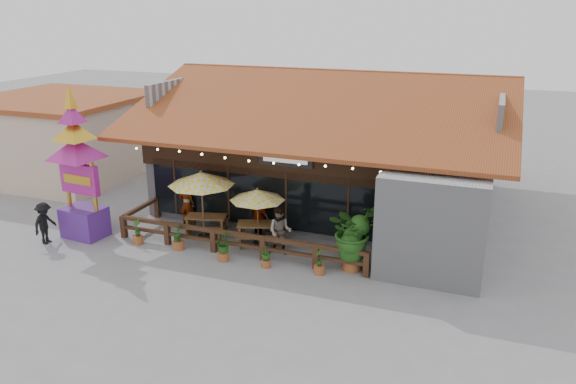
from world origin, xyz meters
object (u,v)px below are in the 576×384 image
at_px(umbrella_left, 201,179).
at_px(picnic_table_right, 260,230).
at_px(thai_sign_tower, 76,153).
at_px(tropical_plant, 353,232).
at_px(umbrella_right, 257,195).
at_px(picnic_table_left, 206,222).
at_px(pedestrian, 45,223).

bearing_deg(umbrella_left, picnic_table_right, 5.44).
xyz_separation_m(thai_sign_tower, tropical_plant, (10.72, 0.79, -2.01)).
bearing_deg(umbrella_left, umbrella_right, 3.94).
relative_size(picnic_table_left, picnic_table_right, 0.91).
bearing_deg(picnic_table_left, umbrella_left, -79.14).
xyz_separation_m(umbrella_left, picnic_table_left, (-0.06, 0.32, -1.90)).
height_order(umbrella_left, picnic_table_left, umbrella_left).
bearing_deg(thai_sign_tower, tropical_plant, 4.22).
distance_m(umbrella_right, tropical_plant, 4.11).
distance_m(picnic_table_right, thai_sign_tower, 7.59).
xyz_separation_m(umbrella_right, picnic_table_right, (0.04, 0.06, -1.43)).
distance_m(umbrella_right, thai_sign_tower, 7.12).
relative_size(picnic_table_right, thai_sign_tower, 0.32).
bearing_deg(pedestrian, tropical_plant, -82.97).
height_order(picnic_table_left, thai_sign_tower, thai_sign_tower).
height_order(umbrella_right, picnic_table_left, umbrella_right).
bearing_deg(umbrella_right, picnic_table_right, 58.19).
bearing_deg(picnic_table_left, pedestrian, -150.67).
relative_size(umbrella_right, thai_sign_tower, 0.42).
relative_size(umbrella_right, tropical_plant, 1.11).
xyz_separation_m(thai_sign_tower, pedestrian, (-0.95, -1.11, -2.60)).
bearing_deg(tropical_plant, pedestrian, -170.73).
relative_size(picnic_table_left, thai_sign_tower, 0.29).
height_order(thai_sign_tower, pedestrian, thai_sign_tower).
bearing_deg(picnic_table_right, umbrella_left, -174.56).
relative_size(tropical_plant, pedestrian, 1.50).
relative_size(thai_sign_tower, pedestrian, 3.92).
xyz_separation_m(picnic_table_left, thai_sign_tower, (-4.41, -1.90, 2.91)).
xyz_separation_m(umbrella_left, pedestrian, (-5.42, -2.69, -1.59)).
relative_size(picnic_table_left, pedestrian, 1.15).
distance_m(tropical_plant, pedestrian, 11.84).
xyz_separation_m(picnic_table_left, pedestrian, (-5.36, -3.01, 0.31)).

